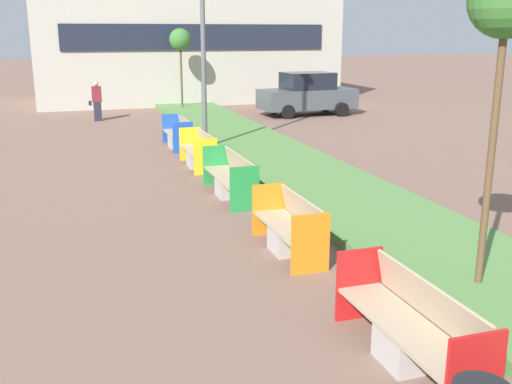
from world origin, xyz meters
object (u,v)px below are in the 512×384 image
sapling_tree_near (507,6)px  sapling_tree_far (180,41)px  bench_green_frame (231,180)px  parked_car_distant (307,94)px  bench_blue_frame (178,136)px  pedestrian_walking (97,101)px  bench_orange_frame (290,231)px  bench_yellow_frame (199,154)px  bench_red_frame (410,332)px

sapling_tree_near → sapling_tree_far: size_ratio=1.19×
bench_green_frame → parked_car_distant: parked_car_distant is taller
sapling_tree_far → parked_car_distant: bearing=-33.1°
bench_green_frame → sapling_tree_far: bearing=82.9°
bench_blue_frame → pedestrian_walking: bearing=106.7°
sapling_tree_far → pedestrian_walking: bearing=-150.6°
bench_green_frame → parked_car_distant: size_ratio=0.56×
pedestrian_walking → sapling_tree_far: bearing=29.4°
bench_orange_frame → sapling_tree_near: bearing=-51.0°
bench_yellow_frame → sapling_tree_far: (1.91, 12.10, 2.82)m
bench_red_frame → sapling_tree_far: 22.88m
sapling_tree_near → pedestrian_walking: size_ratio=2.74×
bench_orange_frame → pedestrian_walking: 16.86m
bench_orange_frame → pedestrian_walking: bearing=97.0°
pedestrian_walking → parked_car_distant: bearing=-6.3°
bench_yellow_frame → bench_blue_frame: 2.98m
bench_yellow_frame → parked_car_distant: size_ratio=0.45×
bench_orange_frame → pedestrian_walking: size_ratio=1.21×
pedestrian_walking → bench_yellow_frame: bearing=-78.2°
pedestrian_walking → parked_car_distant: 8.99m
bench_orange_frame → bench_green_frame: (0.01, 3.66, 0.01)m
bench_green_frame → pedestrian_walking: 13.24m
bench_blue_frame → bench_yellow_frame: bearing=-90.0°
bench_red_frame → sapling_tree_near: bearing=34.1°
bench_red_frame → pedestrian_walking: size_ratio=1.43×
bench_red_frame → parked_car_distant: 20.58m
bench_green_frame → pedestrian_walking: pedestrian_walking is taller
bench_blue_frame → bench_green_frame: bearing=-89.9°
bench_green_frame → bench_blue_frame: bearing=90.1°
sapling_tree_far → parked_car_distant: (4.95, -3.23, -2.27)m
bench_orange_frame → bench_green_frame: 3.66m
bench_yellow_frame → sapling_tree_far: size_ratio=0.52×
bench_orange_frame → bench_yellow_frame: size_ratio=1.00×
bench_yellow_frame → bench_blue_frame: size_ratio=0.99×
bench_red_frame → sapling_tree_near: size_ratio=0.52×
bench_green_frame → sapling_tree_near: bearing=-72.4°
bench_red_frame → pedestrian_walking: pedestrian_walking is taller
bench_red_frame → sapling_tree_near: 4.19m
bench_red_frame → parked_car_distant: (6.86, 19.40, 0.54)m
parked_car_distant → bench_blue_frame: bearing=-143.1°
bench_yellow_frame → pedestrian_walking: bearing=101.8°
bench_blue_frame → parked_car_distant: parked_car_distant is taller
bench_yellow_frame → sapling_tree_near: (1.91, -9.24, 3.51)m
bench_blue_frame → pedestrian_walking: pedestrian_walking is taller
bench_red_frame → sapling_tree_near: (1.91, 1.29, 3.50)m
bench_red_frame → bench_green_frame: bearing=90.0°
bench_blue_frame → parked_car_distant: (6.87, 5.88, 0.55)m
bench_green_frame → sapling_tree_near: (1.91, -6.03, 3.49)m
bench_green_frame → bench_orange_frame: bearing=-90.1°
sapling_tree_near → sapling_tree_far: 21.35m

